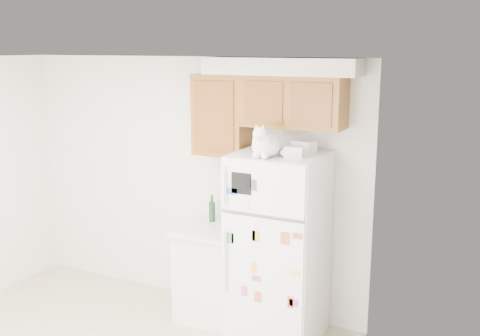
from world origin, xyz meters
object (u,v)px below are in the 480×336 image
Objects in this scene: storage_box_front at (293,152)px; cat at (265,144)px; refrigerator at (278,247)px; bottle_green at (212,208)px; storage_box_back at (304,147)px; base_counter at (214,272)px; bottle_amber at (225,210)px.

cat is at bearing -170.36° from storage_box_front.
refrigerator is 6.41× the size of bottle_green.
refrigerator is 9.44× the size of storage_box_back.
cat is at bearing -23.05° from base_counter.
refrigerator is at bearing -19.09° from bottle_amber.
refrigerator is 0.79m from base_counter.
bottle_amber is (-0.65, 0.22, 0.20)m from refrigerator.
storage_box_back is 0.70× the size of bottle_amber.
bottle_amber is at bearing 74.10° from base_counter.
base_counter is at bearing -158.17° from storage_box_back.
cat is at bearing -29.45° from bottle_green.
refrigerator reaches higher than base_counter.
refrigerator is 6.58× the size of bottle_amber.
cat is 1.14m from bottle_green.
storage_box_back is at bearing 38.74° from refrigerator.
bottle_green is at bearing 150.55° from cat.
bottle_amber is at bearing -168.42° from storage_box_back.
cat is 1.55× the size of bottle_green.
storage_box_back is 0.68× the size of bottle_green.
cat is 1.59× the size of bottle_amber.
refrigerator is 0.98m from cat.
refrigerator is 0.91m from storage_box_front.
cat is 1.06m from bottle_amber.
bottle_amber is at bearing 144.76° from cat.
storage_box_front is (-0.01, -0.23, -0.01)m from storage_box_back.
cat is 2.28× the size of storage_box_back.
cat reaches higher than storage_box_front.
bottle_amber is (0.14, 0.00, -0.00)m from bottle_green.
base_counter is at bearing -105.90° from bottle_amber.
cat reaches higher than refrigerator.
storage_box_back is at bearing 56.93° from cat.
storage_box_front is at bearing -30.51° from refrigerator.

